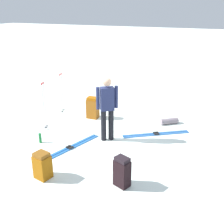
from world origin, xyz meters
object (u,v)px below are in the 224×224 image
object	(u,v)px
ski_pair_near	(70,148)
ski_pair_far	(156,134)
backpack_large_dark	(122,172)
thermos_bottle	(40,138)
ski_poles_planted_far	(44,104)
skier_standing	(107,106)
sleeping_mat_rolled	(169,121)
backpack_bright	(42,166)
backpack_small_spare	(93,108)
ski_poles_planted_near	(62,91)

from	to	relation	value
ski_pair_near	ski_pair_far	bearing A→B (deg)	133.33
backpack_large_dark	thermos_bottle	world-z (taller)	backpack_large_dark
ski_poles_planted_far	skier_standing	bearing A→B (deg)	92.73
ski_pair_near	skier_standing	bearing A→B (deg)	141.90
ski_poles_planted_far	sleeping_mat_rolled	distance (m)	3.72
backpack_bright	sleeping_mat_rolled	size ratio (longest dim) A/B	1.05
ski_poles_planted_far	thermos_bottle	size ratio (longest dim) A/B	5.33
backpack_bright	thermos_bottle	bearing A→B (deg)	-140.46
backpack_small_spare	thermos_bottle	xyz separation A→B (m)	(2.09, -0.46, -0.20)
ski_pair_far	ski_poles_planted_far	world-z (taller)	ski_poles_planted_far
backpack_large_dark	ski_poles_planted_far	size ratio (longest dim) A/B	0.46
skier_standing	sleeping_mat_rolled	distance (m)	2.29
skier_standing	thermos_bottle	size ratio (longest dim) A/B	6.54
backpack_large_dark	ski_poles_planted_near	world-z (taller)	ski_poles_planted_near
skier_standing	ski_poles_planted_near	distance (m)	2.55
backpack_bright	ski_poles_planted_far	xyz separation A→B (m)	(-2.05, -1.43, 0.48)
ski_pair_near	ski_poles_planted_near	size ratio (longest dim) A/B	1.42
backpack_small_spare	ski_poles_planted_near	distance (m)	1.21
skier_standing	backpack_bright	world-z (taller)	skier_standing
ski_pair_near	backpack_small_spare	xyz separation A→B (m)	(-2.05, -0.41, 0.32)
ski_pair_near	ski_poles_planted_near	world-z (taller)	ski_poles_planted_near
ski_pair_far	sleeping_mat_rolled	bearing A→B (deg)	169.47
ski_pair_near	sleeping_mat_rolled	size ratio (longest dim) A/B	3.43
ski_poles_planted_near	thermos_bottle	distance (m)	2.30
backpack_large_dark	backpack_small_spare	distance (m)	3.67
skier_standing	ski_pair_far	xyz separation A→B (m)	(-0.83, 1.11, -0.94)
ski_pair_near	sleeping_mat_rolled	world-z (taller)	sleeping_mat_rolled
ski_pair_far	thermos_bottle	bearing A→B (deg)	-57.07
skier_standing	ski_poles_planted_near	xyz separation A→B (m)	(-1.24, -2.22, -0.22)
skier_standing	backpack_large_dark	distance (m)	2.16
skier_standing	backpack_small_spare	size ratio (longest dim) A/B	2.49
thermos_bottle	ski_poles_planted_near	bearing A→B (deg)	-161.92
ski_pair_near	backpack_bright	distance (m)	1.34
backpack_large_dark	sleeping_mat_rolled	distance (m)	3.44
skier_standing	ski_pair_far	distance (m)	1.68
ski_pair_far	thermos_bottle	xyz separation A→B (m)	(1.71, -2.64, 0.12)
ski_pair_far	thermos_bottle	size ratio (longest dim) A/B	6.38
skier_standing	backpack_bright	size ratio (longest dim) A/B	2.93
backpack_large_dark	backpack_bright	size ratio (longest dim) A/B	1.10
ski_poles_planted_far	sleeping_mat_rolled	world-z (taller)	ski_poles_planted_far
skier_standing	ski_pair_far	size ratio (longest dim) A/B	1.02
ski_pair_far	ski_poles_planted_near	bearing A→B (deg)	-96.89
backpack_bright	sleeping_mat_rolled	bearing A→B (deg)	155.34
backpack_bright	backpack_small_spare	xyz separation A→B (m)	(-3.35, -0.58, 0.05)
ski_pair_far	backpack_bright	bearing A→B (deg)	-28.31
backpack_large_dark	backpack_small_spare	size ratio (longest dim) A/B	0.93
ski_pair_near	thermos_bottle	bearing A→B (deg)	-87.51
ski_pair_near	ski_poles_planted_far	xyz separation A→B (m)	(-0.75, -1.26, 0.75)
thermos_bottle	backpack_large_dark	bearing A→B (deg)	72.14
skier_standing	ski_poles_planted_far	xyz separation A→B (m)	(0.09, -1.92, -0.19)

